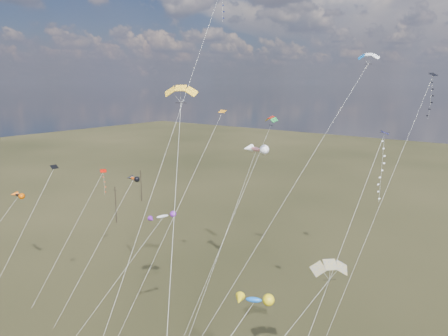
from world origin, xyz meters
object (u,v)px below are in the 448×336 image
Objects in this scene: diamond_black_high at (425,111)px; parafoil_yellow at (181,89)px; utility_pole_far at (141,185)px; novelty_black_orange at (18,195)px; utility_pole_near at (116,205)px.

diamond_black_high reaches higher than parafoil_yellow.
novelty_black_orange is at bearing -66.28° from utility_pole_far.
parafoil_yellow is (42.98, -24.76, 24.71)m from utility_pole_near.
utility_pole_near is 0.26× the size of diamond_black_high.
utility_pole_near and utility_pole_far have the same top height.
parafoil_yellow reaches higher than novelty_black_orange.
novelty_black_orange is at bearing 178.44° from parafoil_yellow.
utility_pole_near is 26.87m from novelty_black_orange.
parafoil_yellow reaches higher than utility_pole_far.
utility_pole_far is at bearing 119.74° from utility_pole_near.
utility_pole_near is at bearing 109.88° from novelty_black_orange.
novelty_black_orange is at bearing -151.57° from diamond_black_high.
utility_pole_near is 55.42m from parafoil_yellow.
utility_pole_near is 16.12m from utility_pole_far.
novelty_black_orange reaches higher than utility_pole_far.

